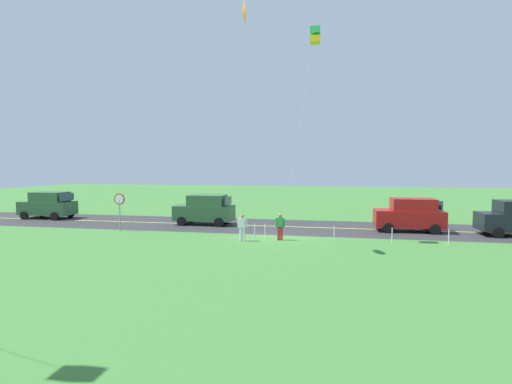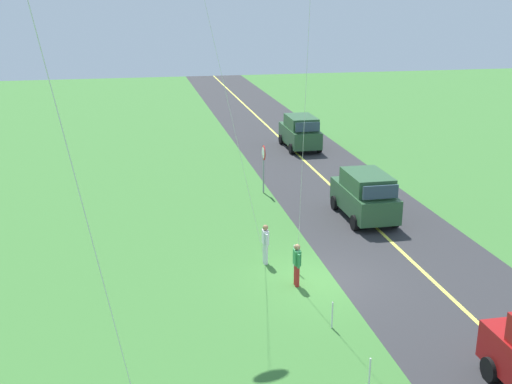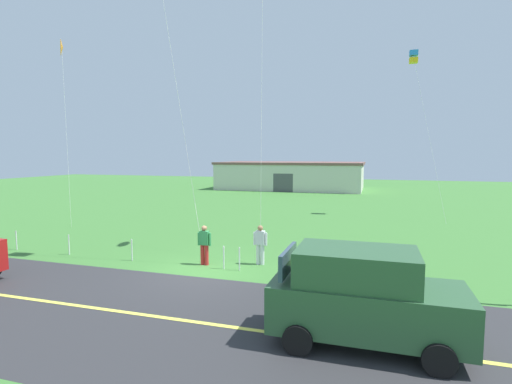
% 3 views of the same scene
% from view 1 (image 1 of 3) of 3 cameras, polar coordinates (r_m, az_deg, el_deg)
% --- Properties ---
extents(ground_plane, '(120.00, 120.00, 0.10)m').
position_cam_1_polar(ground_plane, '(23.43, 3.29, -6.98)').
color(ground_plane, '#3D7533').
extents(asphalt_road, '(120.00, 7.00, 0.00)m').
position_cam_1_polar(asphalt_road, '(27.33, 4.38, -5.30)').
color(asphalt_road, '#2D2D30').
rests_on(asphalt_road, ground).
extents(road_centre_stripe, '(120.00, 0.16, 0.00)m').
position_cam_1_polar(road_centre_stripe, '(27.33, 4.38, -5.29)').
color(road_centre_stripe, '#E5E04C').
rests_on(road_centre_stripe, asphalt_road).
extents(car_suv_foreground, '(4.40, 2.12, 2.24)m').
position_cam_1_polar(car_suv_foreground, '(28.36, -7.79, -2.64)').
color(car_suv_foreground, '#2D5633').
rests_on(car_suv_foreground, ground).
extents(car_parked_east_far, '(4.40, 2.12, 2.24)m').
position_cam_1_polar(car_parked_east_far, '(35.91, -29.20, -1.72)').
color(car_parked_east_far, '#2D5633').
rests_on(car_parked_east_far, ground).
extents(car_parked_west_near, '(4.40, 2.12, 2.24)m').
position_cam_1_polar(car_parked_west_near, '(27.17, 22.48, -3.19)').
color(car_parked_west_near, maroon).
rests_on(car_parked_west_near, ground).
extents(stop_sign, '(0.76, 0.08, 2.56)m').
position_cam_1_polar(stop_sign, '(26.84, -20.17, -1.82)').
color(stop_sign, gray).
rests_on(stop_sign, ground).
extents(person_adult_near, '(0.58, 0.22, 1.60)m').
position_cam_1_polar(person_adult_near, '(21.93, -2.10, -5.31)').
color(person_adult_near, silver).
rests_on(person_adult_near, ground).
extents(person_adult_companion, '(0.58, 0.22, 1.60)m').
position_cam_1_polar(person_adult_companion, '(22.24, 3.69, -5.18)').
color(person_adult_companion, red).
rests_on(person_adult_companion, ground).
extents(kite_red_low, '(0.97, 3.26, 12.50)m').
position_cam_1_polar(kite_red_low, '(20.31, -1.92, 25.60)').
color(kite_red_low, silver).
rests_on(kite_red_low, ground).
extents(kite_blue_mid, '(2.24, 0.56, 12.12)m').
position_cam_1_polar(kite_blue_mid, '(22.73, 9.02, 22.51)').
color(kite_blue_mid, silver).
rests_on(kite_blue_mid, ground).
extents(fence_post_0, '(0.05, 0.05, 0.90)m').
position_cam_1_polar(fence_post_0, '(23.45, 27.42, -6.17)').
color(fence_post_0, silver).
rests_on(fence_post_0, ground).
extents(fence_post_1, '(0.05, 0.05, 0.90)m').
position_cam_1_polar(fence_post_1, '(22.77, 20.11, -6.26)').
color(fence_post_1, silver).
rests_on(fence_post_1, ground).
extents(fence_post_2, '(0.05, 0.05, 0.90)m').
position_cam_1_polar(fence_post_2, '(22.47, 11.89, -6.24)').
color(fence_post_2, silver).
rests_on(fence_post_2, ground).
extents(fence_post_3, '(0.05, 0.05, 0.90)m').
position_cam_1_polar(fence_post_3, '(22.75, 1.37, -6.02)').
color(fence_post_3, silver).
rests_on(fence_post_3, ground).
extents(fence_post_4, '(0.05, 0.05, 0.90)m').
position_cam_1_polar(fence_post_4, '(22.86, -0.22, -5.97)').
color(fence_post_4, silver).
rests_on(fence_post_4, ground).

